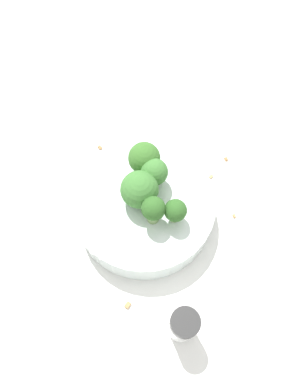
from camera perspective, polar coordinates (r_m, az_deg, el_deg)
ground_plane at (r=0.60m, az=-0.00°, el=-3.31°), size 3.00×3.00×0.00m
bowl at (r=0.58m, az=-0.00°, el=-2.36°), size 0.22×0.22×0.05m
broccoli_floret_0 at (r=0.53m, az=-0.92°, el=-0.09°), size 0.06×0.06×0.06m
broccoli_floret_1 at (r=0.52m, az=4.80°, el=-2.91°), size 0.03×0.03×0.05m
broccoli_floret_2 at (r=0.52m, az=1.43°, el=-2.71°), size 0.03×0.03×0.05m
broccoli_floret_3 at (r=0.55m, az=2.01°, el=2.81°), size 0.04×0.04×0.05m
broccoli_floret_4 at (r=0.56m, az=0.04°, el=5.14°), size 0.05×0.05×0.05m
pepper_shaker at (r=0.52m, az=5.94°, el=-19.58°), size 0.04×0.04×0.08m
almond_crumb_0 at (r=0.56m, az=-2.51°, el=-16.80°), size 0.01×0.01×0.01m
almond_crumb_1 at (r=0.64m, az=10.21°, el=2.41°), size 0.01×0.01×0.01m
almond_crumb_2 at (r=0.62m, az=13.60°, el=-3.53°), size 0.01×0.01×0.01m
almond_crumb_3 at (r=0.67m, az=-6.75°, el=6.82°), size 0.01×0.01×0.01m
almond_crumb_4 at (r=0.66m, az=12.43°, el=4.98°), size 0.01×0.01×0.01m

